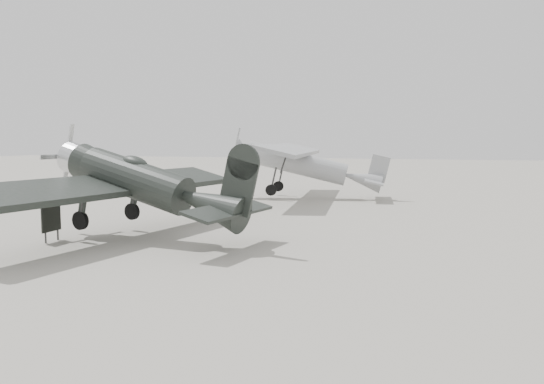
# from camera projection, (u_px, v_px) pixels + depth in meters

# --- Properties ---
(ground) EXTENTS (160.00, 160.00, 0.00)m
(ground) POSITION_uv_depth(u_px,v_px,m) (238.00, 241.00, 18.00)
(ground) COLOR gray
(ground) RESTS_ON ground
(lowwing_monoplane) EXTENTS (8.16, 11.34, 3.64)m
(lowwing_monoplane) POSITION_uv_depth(u_px,v_px,m) (145.00, 184.00, 17.97)
(lowwing_monoplane) COLOR black
(lowwing_monoplane) RESTS_ON ground
(highwing_monoplane) EXTENTS (9.05, 12.72, 3.59)m
(highwing_monoplane) POSITION_uv_depth(u_px,v_px,m) (303.00, 160.00, 30.90)
(highwing_monoplane) COLOR #9A9D9F
(highwing_monoplane) RESTS_ON ground
(sign_board) EXTENTS (0.07, 0.90, 1.30)m
(sign_board) POSITION_uv_depth(u_px,v_px,m) (51.00, 219.00, 17.77)
(sign_board) COLOR #333333
(sign_board) RESTS_ON ground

